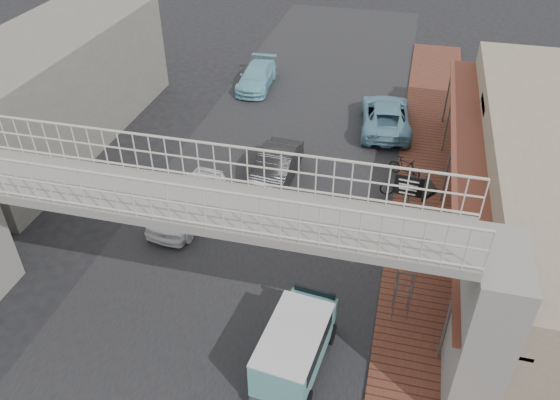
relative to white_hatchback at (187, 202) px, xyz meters
The scene contains 14 objects.
ground 3.19m from the white_hatchback, 30.07° to the right, with size 120.00×120.00×0.00m, color black.
road_strip 3.19m from the white_hatchback, 30.07° to the right, with size 10.00×60.00×0.01m, color black.
sidewalk 9.33m from the white_hatchback, ahead, with size 3.00×40.00×0.10m, color brown.
footbridge 6.65m from the white_hatchback, 64.16° to the right, with size 16.40×2.40×6.34m.
building_far_left 9.59m from the white_hatchback, 151.87° to the left, with size 5.00×14.00×5.00m, color gray.
white_hatchback is the anchor object (origin of this frame).
dark_sedan 4.15m from the white_hatchback, 49.53° to the left, with size 1.49×4.27×1.41m, color black.
angkot_curb 11.42m from the white_hatchback, 53.54° to the left, with size 2.33×5.06×1.41m, color #699EB6.
angkot_far 12.43m from the white_hatchback, 93.55° to the left, with size 1.73×4.26×1.24m, color #7FCBDD.
angkot_van 8.14m from the white_hatchback, 46.41° to the right, with size 1.91×3.59×1.69m.
motorcycle_near 8.67m from the white_hatchback, 22.75° to the left, with size 0.63×1.81×0.95m, color black.
motorcycle_far 9.35m from the white_hatchback, 31.29° to the left, with size 0.42×1.49×0.90m, color black.
street_clock 9.07m from the white_hatchback, 20.51° to the right, with size 0.63×0.52×2.56m.
arrow_sign 9.01m from the white_hatchback, ahead, with size 1.59×1.02×2.70m.
Camera 1 is at (4.90, -14.03, 13.14)m, focal length 35.00 mm.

